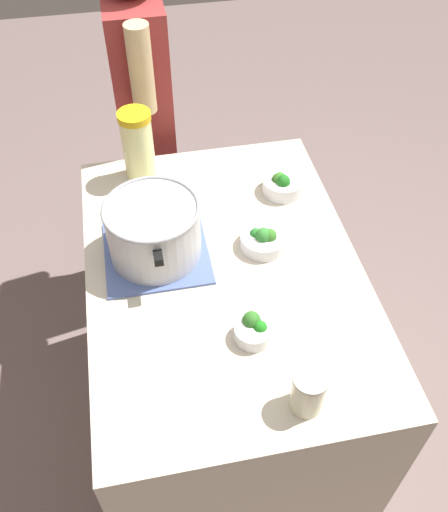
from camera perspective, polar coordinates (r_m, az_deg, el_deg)
The scene contains 10 objects.
ground_plane at distance 2.41m, azimuth 0.00°, elevation -16.16°, with size 8.00×8.00×0.00m, color #75625F.
counter_slab at distance 2.00m, azimuth 0.00°, elevation -10.15°, with size 1.14×0.80×0.94m, color beige.
dish_cloth at distance 1.67m, azimuth -6.92°, elevation 0.33°, with size 0.30×0.31×0.01m, color #5267A4.
cooking_pot at distance 1.60m, azimuth -7.23°, elevation 2.71°, with size 0.34×0.28×0.18m.
lemonade_pitcher at distance 1.87m, azimuth -8.80°, elevation 11.10°, with size 0.11×0.11×0.25m.
mason_jar at distance 1.34m, azimuth 8.61°, elevation -13.54°, with size 0.08×0.08×0.12m.
broccoli_bowl_front at distance 1.46m, azimuth 3.04°, elevation -7.53°, with size 0.10×0.10×0.07m.
broccoli_bowl_center at distance 1.86m, azimuth 5.98°, elevation 7.32°, with size 0.13×0.13×0.08m.
broccoli_bowl_back at distance 1.67m, azimuth 4.05°, elevation 1.70°, with size 0.14×0.14×0.08m.
person_cook at distance 2.29m, azimuth -7.98°, elevation 12.89°, with size 0.50×0.20×1.59m.
Camera 1 is at (-1.05, 0.21, 2.16)m, focal length 39.09 mm.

